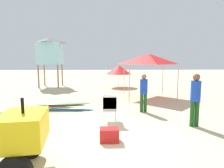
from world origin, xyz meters
TOP-DOWN VIEW (x-y plane):
  - ground at (0.00, 0.00)m, footprint 80.00×80.00m
  - stacked_plastic_chairs at (0.24, 1.70)m, footprint 0.48×0.48m
  - surfboard_pile at (-1.80, 3.43)m, footprint 2.67×0.72m
  - lifeguard_near_left at (1.73, 2.98)m, footprint 0.32×0.32m
  - lifeguard_near_center at (3.07, 1.12)m, footprint 0.32×0.32m
  - popup_canopy at (2.70, 6.30)m, footprint 2.67×2.67m
  - lifeguard_tower at (-4.45, 11.30)m, footprint 1.98×1.98m
  - beach_umbrella_left at (1.28, 10.65)m, footprint 2.10×2.10m
  - cooler_box at (0.18, 0.05)m, footprint 0.52×0.35m

SIDE VIEW (x-z plane):
  - ground at x=0.00m, z-range 0.00..0.00m
  - surfboard_pile at x=-1.80m, z-range 0.00..0.32m
  - cooler_box at x=0.18m, z-range 0.00..0.37m
  - stacked_plastic_chairs at x=0.24m, z-range 0.09..1.11m
  - lifeguard_near_left at x=1.73m, z-range 0.12..1.76m
  - lifeguard_near_center at x=3.07m, z-range 0.14..1.93m
  - beach_umbrella_left at x=1.28m, z-range 0.55..2.39m
  - popup_canopy at x=2.70m, z-range 0.99..3.61m
  - lifeguard_tower at x=-4.45m, z-range 0.95..5.07m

